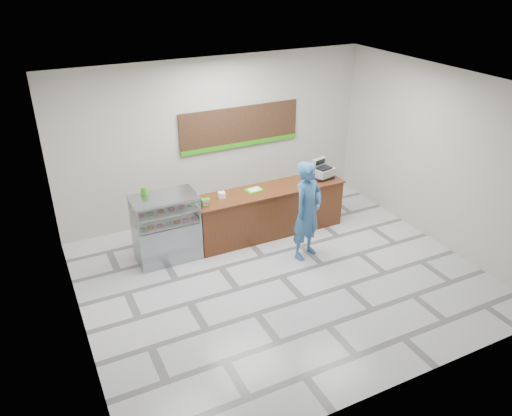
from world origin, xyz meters
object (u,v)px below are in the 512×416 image
sales_counter (269,211)px  customer (308,211)px  display_case (166,227)px  serving_tray (254,190)px  cash_register (321,171)px

sales_counter → customer: customer is taller
sales_counter → customer: (0.24, -1.10, 0.46)m
sales_counter → display_case: (-2.22, -0.00, 0.16)m
display_case → serving_tray: 1.94m
sales_counter → cash_register: (1.28, 0.05, 0.66)m
cash_register → serving_tray: size_ratio=1.43×
sales_counter → cash_register: bearing=2.1°
serving_tray → customer: bearing=-72.1°
serving_tray → sales_counter: bearing=-22.0°
sales_counter → serving_tray: serving_tray is taller
sales_counter → display_case: 2.23m
cash_register → sales_counter: bearing=167.4°
sales_counter → cash_register: size_ratio=6.22×
cash_register → customer: (-1.04, -1.15, -0.20)m
display_case → sales_counter: bearing=0.0°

